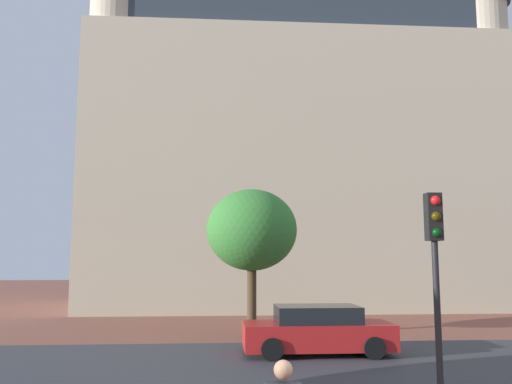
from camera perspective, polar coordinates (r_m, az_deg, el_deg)
The scene contains 6 objects.
ground_plane at distance 15.45m, azimuth 0.43°, elevation -17.96°, with size 120.00×120.00×0.00m, color brown.
street_asphalt_strip at distance 14.73m, azimuth 0.67°, elevation -18.49°, with size 120.00×8.49×0.00m, color #38383D.
landmark_building at distance 33.65m, azimuth 4.10°, elevation 4.99°, with size 24.79×10.85×31.35m.
car_red at distance 16.69m, azimuth 6.65°, elevation -14.68°, with size 4.49×2.10×1.45m.
traffic_light_pole at distance 10.44m, azimuth 18.85°, elevation -6.74°, with size 0.28×0.34×4.11m.
tree_curb_far at distance 19.99m, azimuth -0.46°, elevation -4.17°, with size 3.42×3.42×5.51m.
Camera 1 is at (-1.21, -5.13, 2.87)m, focal length 36.97 mm.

